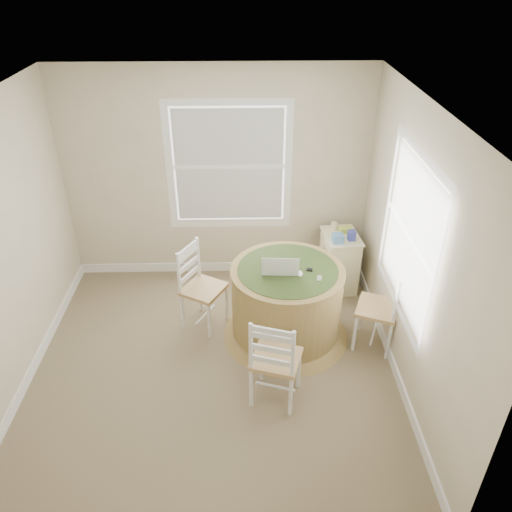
{
  "coord_description": "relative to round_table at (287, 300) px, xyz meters",
  "views": [
    {
      "loc": [
        0.33,
        -3.69,
        3.6
      ],
      "look_at": [
        0.43,
        0.45,
        1.04
      ],
      "focal_mm": 35.0,
      "sensor_mm": 36.0,
      "label": 1
    }
  ],
  "objects": [
    {
      "name": "tissue_box",
      "position": [
        0.64,
        0.76,
        0.31
      ],
      "size": [
        0.13,
        0.13,
        0.1
      ],
      "primitive_type": "cube",
      "rotation": [
        0.0,
        0.0,
        0.1
      ],
      "color": "#5286BD",
      "rests_on": "corner_chest"
    },
    {
      "name": "box_yellow",
      "position": [
        0.77,
        0.98,
        0.29
      ],
      "size": [
        0.16,
        0.11,
        0.06
      ],
      "primitive_type": "cube",
      "rotation": [
        0.0,
        0.0,
        0.1
      ],
      "color": "#C1D84C",
      "rests_on": "corner_chest"
    },
    {
      "name": "round_table",
      "position": [
        0.0,
        0.0,
        0.0
      ],
      "size": [
        1.35,
        1.35,
        0.84
      ],
      "rotation": [
        0.0,
        0.0,
        -0.21
      ],
      "color": "olive",
      "rests_on": "ground"
    },
    {
      "name": "box_blue",
      "position": [
        0.8,
        0.8,
        0.32
      ],
      "size": [
        0.09,
        0.09,
        0.12
      ],
      "primitive_type": "cube",
      "rotation": [
        0.0,
        0.0,
        0.1
      ],
      "color": "#313893",
      "rests_on": "corner_chest"
    },
    {
      "name": "chair_near",
      "position": [
        -0.16,
        -0.89,
        0.02
      ],
      "size": [
        0.52,
        0.51,
        0.95
      ],
      "primitive_type": null,
      "rotation": [
        0.0,
        0.0,
        2.84
      ],
      "color": "white",
      "rests_on": "ground"
    },
    {
      "name": "cup_cream",
      "position": [
        0.65,
        1.05,
        0.31
      ],
      "size": [
        0.07,
        0.07,
        0.09
      ],
      "primitive_type": "cylinder",
      "color": "beige",
      "rests_on": "corner_chest"
    },
    {
      "name": "room",
      "position": [
        -0.59,
        -0.35,
        0.84
      ],
      "size": [
        3.64,
        3.64,
        2.64
      ],
      "color": "#837253",
      "rests_on": "ground"
    },
    {
      "name": "keys",
      "position": [
        0.22,
        -0.02,
        0.39
      ],
      "size": [
        0.07,
        0.06,
        0.02
      ],
      "primitive_type": "cube",
      "rotation": [
        0.0,
        0.0,
        -0.21
      ],
      "color": "black",
      "rests_on": "round_table"
    },
    {
      "name": "chair_left",
      "position": [
        -0.88,
        0.2,
        0.02
      ],
      "size": [
        0.55,
        0.56,
        0.95
      ],
      "primitive_type": null,
      "rotation": [
        0.0,
        0.0,
        1.06
      ],
      "color": "white",
      "rests_on": "ground"
    },
    {
      "name": "corner_chest",
      "position": [
        0.71,
        0.91,
        -0.1
      ],
      "size": [
        0.46,
        0.58,
        0.72
      ],
      "rotation": [
        0.0,
        0.0,
        0.1
      ],
      "color": "#F3EDB6",
      "rests_on": "ground"
    },
    {
      "name": "phone",
      "position": [
        0.3,
        -0.17,
        0.38
      ],
      "size": [
        0.06,
        0.1,
        0.02
      ],
      "primitive_type": "cube",
      "rotation": [
        0.0,
        0.0,
        -0.21
      ],
      "color": "#B7BABF",
      "rests_on": "round_table"
    },
    {
      "name": "chair_right",
      "position": [
        0.92,
        -0.17,
        0.02
      ],
      "size": [
        0.53,
        0.54,
        0.95
      ],
      "primitive_type": null,
      "rotation": [
        0.0,
        0.0,
        -1.96
      ],
      "color": "white",
      "rests_on": "ground"
    },
    {
      "name": "mouse",
      "position": [
        0.11,
        -0.09,
        0.39
      ],
      "size": [
        0.09,
        0.12,
        0.04
      ],
      "primitive_type": "ellipsoid",
      "rotation": [
        0.0,
        0.0,
        -0.21
      ],
      "color": "white",
      "rests_on": "round_table"
    },
    {
      "name": "laptop",
      "position": [
        -0.08,
        -0.03,
        0.42
      ],
      "size": [
        0.38,
        0.34,
        0.25
      ],
      "rotation": [
        0.0,
        0.0,
        3.08
      ],
      "color": "white",
      "rests_on": "round_table"
    }
  ]
}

